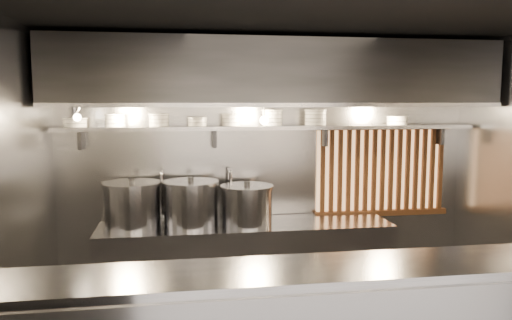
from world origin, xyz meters
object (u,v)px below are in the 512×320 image
object	(u,v)px
stock_pot_mid	(191,203)
stock_pot_right	(247,205)
pendant_bulb	(264,120)
heat_lamp	(74,111)
stock_pot_left	(132,205)

from	to	relation	value
stock_pot_mid	stock_pot_right	bearing A→B (deg)	-4.08
pendant_bulb	stock_pot_mid	size ratio (longest dim) A/B	0.25
heat_lamp	pendant_bulb	world-z (taller)	heat_lamp
stock_pot_left	pendant_bulb	bearing A→B (deg)	1.33
stock_pot_left	stock_pot_mid	size ratio (longest dim) A/B	0.91
heat_lamp	stock_pot_mid	world-z (taller)	heat_lamp
heat_lamp	stock_pot_right	distance (m)	1.89
stock_pot_left	stock_pot_mid	distance (m)	0.58
heat_lamp	stock_pot_left	distance (m)	1.09
heat_lamp	pendant_bulb	xyz separation A→B (m)	(1.80, 0.35, -0.11)
heat_lamp	stock_pot_mid	size ratio (longest dim) A/B	0.47
heat_lamp	pendant_bulb	distance (m)	1.83
stock_pot_left	stock_pot_right	xyz separation A→B (m)	(1.15, -0.07, -0.03)
stock_pot_left	stock_pot_right	distance (m)	1.15
heat_lamp	pendant_bulb	size ratio (longest dim) A/B	1.87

